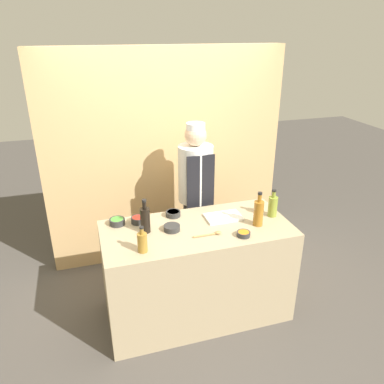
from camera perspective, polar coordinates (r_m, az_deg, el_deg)
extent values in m
plane|color=#4C4742|center=(3.87, 0.71, -17.59)|extent=(14.00, 14.00, 0.00)
cube|color=tan|center=(4.27, -4.03, 5.18)|extent=(2.68, 0.18, 2.40)
cube|color=tan|center=(3.58, 0.74, -11.99)|extent=(1.68, 0.78, 0.93)
cylinder|color=#2D2D2D|center=(3.43, -8.22, -4.23)|extent=(0.13, 0.13, 0.06)
cylinder|color=red|center=(3.42, -8.23, -3.95)|extent=(0.10, 0.10, 0.02)
cylinder|color=#2D2D2D|center=(3.43, -11.33, -4.46)|extent=(0.14, 0.14, 0.06)
cylinder|color=green|center=(3.42, -11.35, -4.18)|extent=(0.11, 0.11, 0.02)
cylinder|color=#2D2D2D|center=(3.52, -2.88, -3.32)|extent=(0.14, 0.14, 0.05)
cylinder|color=brown|center=(3.51, -2.89, -3.08)|extent=(0.11, 0.11, 0.01)
cylinder|color=#2D2D2D|center=(3.22, 7.86, -6.35)|extent=(0.12, 0.12, 0.04)
cylinder|color=orange|center=(3.22, 7.87, -6.13)|extent=(0.09, 0.09, 0.01)
cylinder|color=#2D2D2D|center=(3.28, -3.09, -5.48)|extent=(0.14, 0.14, 0.05)
cylinder|color=silver|center=(3.27, -3.09, -5.23)|extent=(0.12, 0.12, 0.01)
cube|color=white|center=(3.50, 4.81, -3.81)|extent=(0.33, 0.21, 0.02)
cylinder|color=olive|center=(3.57, 12.20, -2.18)|extent=(0.09, 0.09, 0.19)
cylinder|color=olive|center=(3.52, 12.37, -0.36)|extent=(0.03, 0.03, 0.06)
cylinder|color=black|center=(3.50, 12.42, 0.19)|extent=(0.04, 0.04, 0.02)
cylinder|color=#9E661E|center=(3.37, 10.09, -3.23)|extent=(0.09, 0.09, 0.23)
cylinder|color=#9E661E|center=(3.31, 10.28, -0.91)|extent=(0.03, 0.03, 0.07)
cylinder|color=black|center=(3.29, 10.33, -0.21)|extent=(0.04, 0.04, 0.02)
cylinder|color=olive|center=(2.99, -7.57, -7.65)|extent=(0.08, 0.08, 0.16)
cylinder|color=olive|center=(2.93, -7.68, -5.92)|extent=(0.03, 0.03, 0.05)
cylinder|color=black|center=(2.92, -7.71, -5.39)|extent=(0.04, 0.04, 0.01)
cylinder|color=black|center=(3.24, -7.14, -4.32)|extent=(0.08, 0.08, 0.22)
cylinder|color=black|center=(3.17, -7.27, -2.02)|extent=(0.03, 0.03, 0.07)
cylinder|color=black|center=(3.15, -7.31, -1.32)|extent=(0.04, 0.04, 0.02)
cylinder|color=#B2844C|center=(3.20, 1.95, -6.61)|extent=(0.21, 0.02, 0.02)
ellipsoid|color=#B2844C|center=(3.23, 4.00, -6.16)|extent=(0.06, 0.04, 0.02)
cylinder|color=#28282D|center=(4.17, 0.50, -6.69)|extent=(0.26, 0.26, 0.89)
cylinder|color=silver|center=(3.85, 0.54, 2.83)|extent=(0.36, 0.36, 0.59)
cube|color=black|center=(3.70, 1.32, 1.59)|extent=(0.29, 0.02, 0.54)
sphere|color=beige|center=(3.72, 0.56, 8.66)|extent=(0.22, 0.22, 0.22)
cylinder|color=white|center=(3.70, 0.56, 9.89)|extent=(0.19, 0.19, 0.08)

